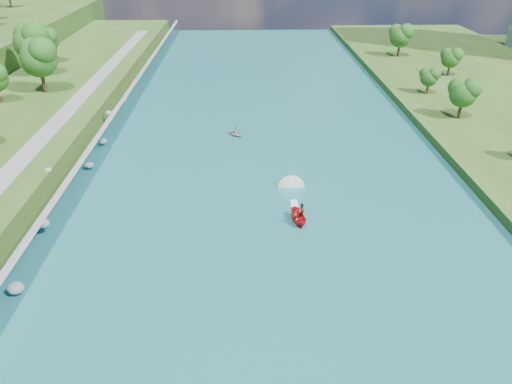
{
  "coord_description": "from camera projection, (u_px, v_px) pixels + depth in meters",
  "views": [
    {
      "loc": [
        -2.79,
        -36.08,
        30.95
      ],
      "look_at": [
        -1.32,
        17.48,
        2.5
      ],
      "focal_mm": 35.0,
      "sensor_mm": 36.0,
      "label": 1
    }
  ],
  "objects": [
    {
      "name": "ground",
      "position": [
        275.0,
        303.0,
        46.43
      ],
      "size": [
        260.0,
        260.0,
        0.0
      ],
      "primitive_type": "plane",
      "color": "#2D5119",
      "rests_on": "ground"
    },
    {
      "name": "river_water",
      "position": [
        266.0,
        200.0,
        64.07
      ],
      "size": [
        55.0,
        240.0,
        0.1
      ],
      "primitive_type": "cube",
      "color": "#195C62",
      "rests_on": "ground"
    },
    {
      "name": "riprap_bank",
      "position": [
        58.0,
        193.0,
        61.86
      ],
      "size": [
        4.46,
        236.0,
        4.25
      ],
      "color": "slate",
      "rests_on": "ground"
    },
    {
      "name": "riverside_path",
      "position": [
        4.0,
        178.0,
        61.64
      ],
      "size": [
        3.0,
        200.0,
        0.1
      ],
      "primitive_type": "cube",
      "color": "gray",
      "rests_on": "berm_west"
    },
    {
      "name": "motorboat",
      "position": [
        297.0,
        210.0,
        60.42
      ],
      "size": [
        3.6,
        18.75,
        2.16
      ],
      "rotation": [
        0.0,
        0.0,
        3.32
      ],
      "color": "red",
      "rests_on": "river_water"
    },
    {
      "name": "raft",
      "position": [
        236.0,
        133.0,
        83.53
      ],
      "size": [
        3.55,
        3.72,
        1.53
      ],
      "rotation": [
        0.0,
        0.0,
        0.65
      ],
      "color": "gray",
      "rests_on": "river_water"
    }
  ]
}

